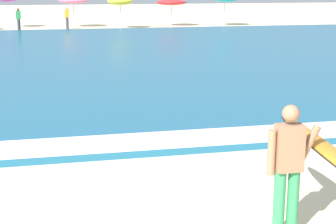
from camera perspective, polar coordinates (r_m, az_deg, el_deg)
The scene contains 8 objects.
sea at distance 23.57m, azimuth -9.61°, elevation 5.86°, with size 120.00×28.00×0.14m, color #1E6084.
surf_foam at distance 10.45m, azimuth -5.62°, elevation -3.31°, with size 120.00×1.19×0.01m, color white.
surfer_with_board at distance 6.96m, azimuth 14.68°, elevation -4.77°, with size 0.96×2.79×1.73m.
beach_umbrella_3 at distance 40.65m, azimuth -10.16°, elevation 11.68°, with size 2.20×2.20×2.15m.
beach_umbrella_4 at distance 38.88m, azimuth -5.16°, elevation 11.75°, with size 1.84×1.84×2.22m.
beach_umbrella_5 at distance 41.17m, azimuth 0.35°, elevation 11.68°, with size 2.29×2.31×2.02m.
beachgoer_near_row_left at distance 39.00m, azimuth -10.80°, elevation 9.97°, with size 0.32×0.20×1.58m.
beachgoer_near_row_right at distance 37.72m, azimuth -15.76°, elevation 9.58°, with size 0.32×0.20×1.58m.
Camera 1 is at (-1.15, -5.05, 3.18)m, focal length 56.74 mm.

